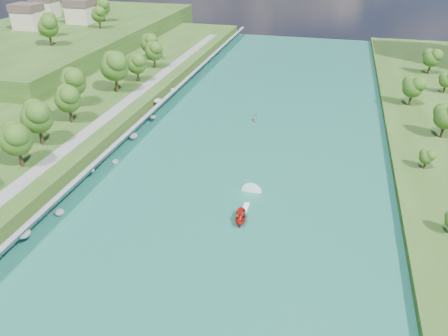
# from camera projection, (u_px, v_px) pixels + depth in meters

# --- Properties ---
(ground) EXTENTS (260.00, 260.00, 0.00)m
(ground) POSITION_uv_depth(u_px,v_px,m) (206.00, 246.00, 62.64)
(ground) COLOR #2D5119
(ground) RESTS_ON ground
(river_water) EXTENTS (55.00, 240.00, 0.10)m
(river_water) POSITION_uv_depth(u_px,v_px,m) (237.00, 178.00, 79.58)
(river_water) COLOR #185D4F
(river_water) RESTS_ON ground
(berm_west) EXTENTS (45.00, 240.00, 3.50)m
(berm_west) POSITION_uv_depth(u_px,v_px,m) (1.00, 140.00, 89.64)
(berm_west) COLOR #2D5119
(berm_west) RESTS_ON ground
(ridge_west) EXTENTS (60.00, 120.00, 9.00)m
(ridge_west) POSITION_uv_depth(u_px,v_px,m) (63.00, 39.00, 158.99)
(ridge_west) COLOR #2D5119
(ridge_west) RESTS_ON ground
(riprap_bank) EXTENTS (3.96, 236.00, 4.08)m
(riprap_bank) POSITION_uv_depth(u_px,v_px,m) (105.00, 155.00, 83.70)
(riprap_bank) COLOR slate
(riprap_bank) RESTS_ON ground
(riverside_path) EXTENTS (3.00, 200.00, 0.10)m
(riverside_path) POSITION_uv_depth(u_px,v_px,m) (75.00, 141.00, 84.96)
(riverside_path) COLOR gray
(riverside_path) RESTS_ON berm_west
(ridge_houses) EXTENTS (29.50, 29.50, 8.40)m
(ridge_houses) POSITION_uv_depth(u_px,v_px,m) (51.00, 11.00, 160.32)
(ridge_houses) COLOR beige
(ridge_houses) RESTS_ON ridge_west
(trees_ridge) EXTENTS (19.74, 53.59, 10.58)m
(trees_ridge) POSITION_uv_depth(u_px,v_px,m) (80.00, 14.00, 150.93)
(trees_ridge) COLOR #2A5215
(trees_ridge) RESTS_ON ridge_west
(motorboat) EXTENTS (3.60, 18.99, 1.98)m
(motorboat) POSITION_uv_depth(u_px,v_px,m) (242.00, 213.00, 68.54)
(motorboat) COLOR red
(motorboat) RESTS_ON river_water
(raft) EXTENTS (2.18, 2.75, 1.57)m
(raft) POSITION_uv_depth(u_px,v_px,m) (255.00, 119.00, 103.02)
(raft) COLOR #93959B
(raft) RESTS_ON river_water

